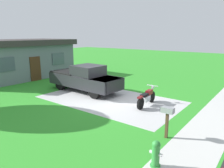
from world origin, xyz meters
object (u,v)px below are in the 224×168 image
mailbox (167,114)px  neighbor_house (19,58)px  pickup_truck (84,78)px  motorcycle (147,98)px  fire_hydrant (156,154)px

mailbox → neighbor_house: 16.33m
pickup_truck → neighbor_house: (0.01, 8.41, 0.84)m
motorcycle → pickup_truck: bearing=88.6°
fire_hydrant → mailbox: bearing=14.3°
neighbor_house → pickup_truck: bearing=-90.1°
neighbor_house → motorcycle: bearing=-90.6°
motorcycle → pickup_truck: pickup_truck is taller
motorcycle → neighbor_house: bearing=89.4°
fire_hydrant → mailbox: (2.00, 0.51, 0.55)m
mailbox → neighbor_house: size_ratio=0.13×
motorcycle → fire_hydrant: (-5.02, -3.00, -0.05)m
motorcycle → pickup_truck: (0.12, 5.09, 0.48)m
mailbox → neighbor_house: bearing=78.8°
pickup_truck → neighbor_house: bearing=89.9°
mailbox → pickup_truck: bearing=67.5°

